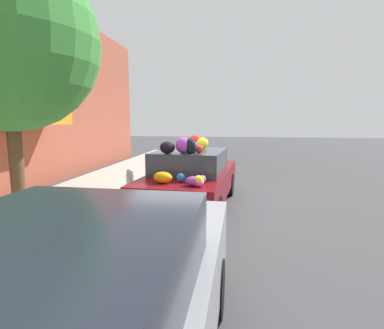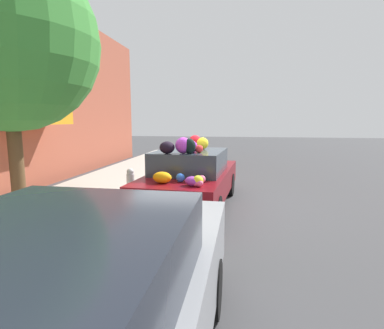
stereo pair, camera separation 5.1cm
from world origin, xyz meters
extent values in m
plane|color=#424244|center=(0.00, 0.00, 0.00)|extent=(60.00, 60.00, 0.00)
cube|color=#B2ADA3|center=(0.00, 2.70, 0.05)|extent=(24.00, 3.20, 0.10)
cube|color=orange|center=(-0.05, 4.35, 2.18)|extent=(3.42, 0.90, 0.55)
cylinder|color=brown|center=(-2.09, 2.82, 1.19)|extent=(0.24, 0.24, 2.17)
sphere|color=#388433|center=(-2.09, 2.82, 3.35)|extent=(3.08, 3.08, 3.08)
cylinder|color=#B2B2B7|center=(0.38, 1.65, 0.38)|extent=(0.20, 0.20, 0.55)
sphere|color=#B2B2B7|center=(0.38, 1.65, 0.71)|extent=(0.18, 0.18, 0.18)
cube|color=maroon|center=(0.00, -0.01, 0.57)|extent=(4.08, 1.97, 0.55)
cube|color=#333D47|center=(-0.16, 0.00, 1.09)|extent=(1.89, 1.60, 0.49)
cylinder|color=black|center=(1.28, 0.65, 0.30)|extent=(0.61, 0.22, 0.60)
cylinder|color=black|center=(1.17, -0.87, 0.30)|extent=(0.61, 0.22, 0.60)
cylinder|color=black|center=(-1.17, 0.84, 0.30)|extent=(0.61, 0.22, 0.60)
cylinder|color=black|center=(-1.28, -0.68, 0.30)|extent=(0.61, 0.22, 0.60)
ellipsoid|color=black|center=(-0.87, 0.36, 1.47)|extent=(0.42, 0.42, 0.25)
ellipsoid|color=pink|center=(-1.65, -0.37, 0.92)|extent=(0.22, 0.27, 0.14)
sphere|color=#AF3ABD|center=(-0.79, 0.04, 1.51)|extent=(0.47, 0.47, 0.33)
sphere|color=yellow|center=(1.64, -0.17, 1.00)|extent=(0.42, 0.42, 0.30)
sphere|color=#F03231|center=(-0.61, -0.26, 1.42)|extent=(0.22, 0.22, 0.17)
sphere|color=blue|center=(-1.31, 0.00, 0.93)|extent=(0.19, 0.19, 0.17)
sphere|color=orange|center=(1.43, -0.21, 0.96)|extent=(0.29, 0.29, 0.22)
sphere|color=yellow|center=(1.23, 0.06, 1.00)|extent=(0.39, 0.39, 0.29)
sphere|color=blue|center=(-0.72, -0.05, 1.45)|extent=(0.24, 0.24, 0.22)
ellipsoid|color=purple|center=(-0.54, -0.12, 1.46)|extent=(0.29, 0.28, 0.24)
sphere|color=black|center=(1.10, -0.65, 0.95)|extent=(0.26, 0.26, 0.20)
ellipsoid|color=purple|center=(-1.60, -0.29, 0.93)|extent=(0.32, 0.38, 0.17)
sphere|color=pink|center=(-1.33, -0.41, 0.92)|extent=(0.20, 0.20, 0.15)
ellipsoid|color=red|center=(1.29, -0.31, 1.01)|extent=(0.43, 0.39, 0.32)
sphere|color=yellow|center=(-1.62, -0.38, 0.95)|extent=(0.27, 0.27, 0.20)
ellipsoid|color=black|center=(-0.81, -0.09, 1.50)|extent=(0.30, 0.31, 0.31)
ellipsoid|color=brown|center=(1.33, 0.51, 0.98)|extent=(0.42, 0.47, 0.27)
sphere|color=red|center=(0.57, 0.00, 1.49)|extent=(0.41, 0.41, 0.31)
ellipsoid|color=#FEA30E|center=(-1.45, 0.32, 0.96)|extent=(0.31, 0.41, 0.21)
sphere|color=red|center=(0.85, -0.22, 0.97)|extent=(0.33, 0.33, 0.24)
ellipsoid|color=red|center=(1.01, 0.06, 0.91)|extent=(0.16, 0.18, 0.12)
sphere|color=yellow|center=(0.19, -0.23, 1.48)|extent=(0.39, 0.39, 0.28)
ellipsoid|color=green|center=(1.19, -0.10, 0.92)|extent=(0.16, 0.17, 0.14)
cube|color=#1E232D|center=(-5.46, -0.05, 1.22)|extent=(1.98, 1.53, 0.45)
cylinder|color=black|center=(-3.92, 0.72, 0.30)|extent=(0.60, 0.19, 0.60)
cylinder|color=black|center=(-3.93, -0.86, 0.30)|extent=(0.60, 0.19, 0.60)
camera|label=1|loc=(-6.80, -1.06, 2.02)|focal=28.00mm
camera|label=2|loc=(-6.79, -1.11, 2.02)|focal=28.00mm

